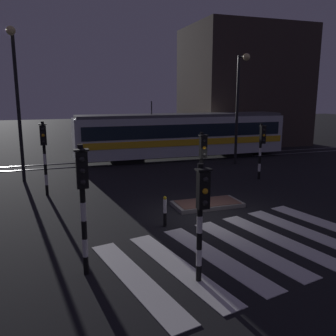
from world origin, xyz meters
name	(u,v)px	position (x,y,z in m)	size (l,w,h in m)	color
ground_plane	(208,217)	(0.00, 0.00, 0.00)	(120.00, 120.00, 0.00)	black
rail_near	(135,163)	(0.00, 11.60, 0.01)	(80.00, 0.12, 0.03)	#59595E
rail_far	(130,160)	(0.00, 13.03, 0.01)	(80.00, 0.12, 0.03)	#59595E
crosswalk_zebra	(248,247)	(0.00, -2.89, 0.01)	(9.10, 6.33, 0.02)	silver
traffic_island	(207,204)	(0.60, 1.33, 0.09)	(2.86, 1.41, 0.18)	slate
traffic_light_median_centre	(202,158)	(0.42, 1.54, 2.03)	(0.36, 0.42, 3.08)	black
traffic_light_corner_far_left	(44,147)	(-5.76, 5.17, 2.26)	(0.36, 0.42, 3.42)	black
traffic_light_corner_far_right	(262,143)	(5.39, 4.78, 2.02)	(0.36, 0.42, 3.06)	black
traffic_light_corner_near_left	(83,192)	(-4.88, -3.06, 2.25)	(0.36, 0.42, 3.41)	black
traffic_light_kerb_mid_left	(202,207)	(-2.25, -4.36, 1.98)	(0.36, 0.42, 3.01)	black
street_lamp_trackside_right	(240,96)	(6.32, 8.93, 4.50)	(0.44, 1.21, 7.07)	black
street_lamp_trackside_left	(16,89)	(-6.91, 8.33, 4.90)	(0.44, 1.21, 7.81)	black
tram	(182,135)	(3.69, 12.31, 1.75)	(15.45, 2.58, 4.15)	silver
bollard_island_edge	(165,211)	(-1.84, -0.36, 0.56)	(0.12, 0.12, 1.11)	black
building_backdrop	(243,87)	(12.28, 18.70, 5.33)	(10.39, 8.00, 10.66)	#382D28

